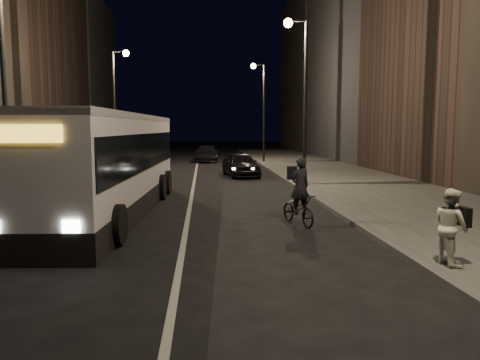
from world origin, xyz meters
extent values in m
plane|color=black|center=(0.00, 0.00, 0.00)|extent=(180.00, 180.00, 0.00)
cube|color=#32322F|center=(8.50, 14.00, 0.08)|extent=(7.00, 70.00, 0.16)
cube|color=#32322F|center=(-8.50, 14.00, 0.08)|extent=(7.00, 70.00, 0.16)
cube|color=black|center=(16.00, 27.50, 10.50)|extent=(8.00, 61.00, 21.00)
cylinder|color=black|center=(5.60, 12.00, 4.16)|extent=(0.16, 0.16, 8.00)
cube|color=black|center=(5.15, 12.00, 8.16)|extent=(0.90, 0.08, 0.08)
sphere|color=#FFD18C|center=(4.70, 12.00, 8.06)|extent=(0.44, 0.44, 0.44)
cylinder|color=black|center=(5.60, 28.00, 4.16)|extent=(0.16, 0.16, 8.00)
cube|color=black|center=(5.15, 28.00, 8.16)|extent=(0.90, 0.08, 0.08)
sphere|color=#FFD18C|center=(4.70, 28.00, 8.06)|extent=(0.44, 0.44, 0.44)
cylinder|color=black|center=(-5.60, 4.00, 4.16)|extent=(0.16, 0.16, 8.00)
cylinder|color=black|center=(-5.60, 22.00, 4.16)|extent=(0.16, 0.16, 8.00)
cube|color=black|center=(-5.15, 22.00, 8.16)|extent=(0.90, 0.08, 0.08)
sphere|color=#FFD18C|center=(-4.70, 22.00, 8.06)|extent=(0.44, 0.44, 0.44)
cube|color=silver|center=(-2.76, 5.16, 1.69)|extent=(3.36, 12.82, 3.39)
cube|color=black|center=(-2.76, 5.16, 2.17)|extent=(3.42, 12.41, 1.22)
cube|color=silver|center=(-2.76, 5.16, 3.33)|extent=(3.38, 12.82, 0.19)
cube|color=gold|center=(-3.11, -1.18, 2.86)|extent=(1.49, 0.21, 0.37)
cylinder|color=black|center=(-4.33, 0.79, 0.53)|extent=(0.43, 1.08, 1.06)
cylinder|color=black|center=(-1.69, 0.64, 0.53)|extent=(0.43, 1.08, 1.06)
cylinder|color=black|center=(-3.85, 9.24, 0.53)|extent=(0.43, 1.08, 1.06)
cylinder|color=black|center=(-1.21, 9.09, 0.53)|extent=(0.43, 1.08, 1.06)
imported|color=black|center=(3.43, 2.81, 0.48)|extent=(1.16, 1.92, 0.95)
imported|color=black|center=(3.43, 2.61, 1.22)|extent=(0.73, 0.59, 1.74)
imported|color=silver|center=(5.60, -2.13, 0.95)|extent=(0.69, 0.84, 1.59)
imported|color=black|center=(2.80, 17.34, 0.75)|extent=(2.36, 4.59, 1.50)
imported|color=#3E3E41|center=(-3.60, 27.16, 0.75)|extent=(1.86, 4.62, 1.49)
imported|color=black|center=(0.80, 30.22, 0.70)|extent=(2.12, 4.90, 1.40)
camera|label=1|loc=(0.54, -11.21, 2.97)|focal=35.00mm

